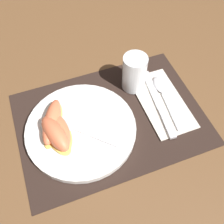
# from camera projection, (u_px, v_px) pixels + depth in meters

# --- Properties ---
(ground_plane) EXTENTS (3.00, 3.00, 0.00)m
(ground_plane) POSITION_uv_depth(u_px,v_px,m) (111.00, 119.00, 0.66)
(ground_plane) COLOR brown
(placemat) EXTENTS (0.46, 0.33, 0.00)m
(placemat) POSITION_uv_depth(u_px,v_px,m) (111.00, 119.00, 0.66)
(placemat) COLOR black
(placemat) RESTS_ON ground_plane
(plate) EXTENTS (0.26, 0.26, 0.02)m
(plate) POSITION_uv_depth(u_px,v_px,m) (81.00, 129.00, 0.63)
(plate) COLOR white
(plate) RESTS_ON placemat
(juice_glass) EXTENTS (0.06, 0.06, 0.10)m
(juice_glass) POSITION_uv_depth(u_px,v_px,m) (134.00, 74.00, 0.68)
(juice_glass) COLOR silver
(juice_glass) RESTS_ON placemat
(napkin) EXTENTS (0.11, 0.21, 0.00)m
(napkin) POSITION_uv_depth(u_px,v_px,m) (163.00, 103.00, 0.68)
(napkin) COLOR silver
(napkin) RESTS_ON placemat
(knife) EXTENTS (0.04, 0.22, 0.01)m
(knife) POSITION_uv_depth(u_px,v_px,m) (159.00, 104.00, 0.67)
(knife) COLOR silver
(knife) RESTS_ON napkin
(spoon) EXTENTS (0.04, 0.18, 0.01)m
(spoon) POSITION_uv_depth(u_px,v_px,m) (163.00, 91.00, 0.69)
(spoon) COLOR silver
(spoon) RESTS_ON napkin
(fork) EXTENTS (0.15, 0.14, 0.00)m
(fork) POSITION_uv_depth(u_px,v_px,m) (77.00, 128.00, 0.62)
(fork) COLOR silver
(fork) RESTS_ON plate
(citrus_wedge_0) EXTENTS (0.09, 0.13, 0.04)m
(citrus_wedge_0) POSITION_uv_depth(u_px,v_px,m) (52.00, 122.00, 0.61)
(citrus_wedge_0) COLOR #F7C656
(citrus_wedge_0) RESTS_ON plate
(citrus_wedge_1) EXTENTS (0.07, 0.12, 0.03)m
(citrus_wedge_1) POSITION_uv_depth(u_px,v_px,m) (57.00, 131.00, 0.60)
(citrus_wedge_1) COLOR #F7C656
(citrus_wedge_1) RESTS_ON plate
(citrus_wedge_2) EXTENTS (0.07, 0.12, 0.05)m
(citrus_wedge_2) POSITION_uv_depth(u_px,v_px,m) (55.00, 134.00, 0.59)
(citrus_wedge_2) COLOR #F7C656
(citrus_wedge_2) RESTS_ON plate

